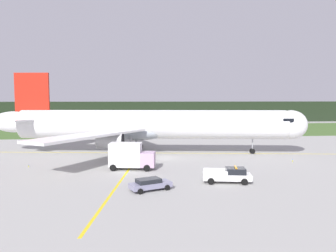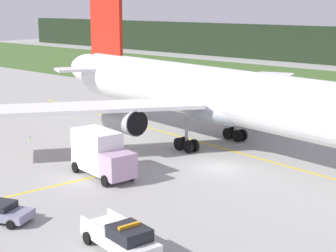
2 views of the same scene
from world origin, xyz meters
TOP-DOWN VIEW (x-y plane):
  - ground at (0.00, 0.00)m, footprint 320.00×320.00m
  - taxiway_centerline_main at (-1.84, 5.15)m, footprint 75.02×10.34m
  - airliner at (-2.46, 5.23)m, footprint 56.86×43.91m
  - ops_pickup_truck at (6.04, -16.78)m, footprint 5.82×2.93m
  - catering_truck at (-5.54, -8.33)m, footprint 6.53×3.50m
  - apron_cone at (4.97, -14.66)m, footprint 0.57×0.57m
  - taxiway_edge_light_west at (-20.12, -5.45)m, footprint 0.12×0.12m

SIDE VIEW (x-z plane):
  - ground at x=0.00m, z-range 0.00..0.00m
  - taxiway_centerline_main at x=-1.84m, z-range 0.00..0.01m
  - taxiway_edge_light_west at x=-20.12m, z-range 0.02..0.39m
  - apron_cone at x=4.97m, z-range -0.01..0.71m
  - ops_pickup_truck at x=6.04m, z-range -0.07..1.87m
  - catering_truck at x=-5.54m, z-range -0.02..3.85m
  - airliner at x=-2.46m, z-range -2.13..12.33m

